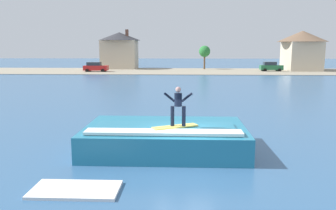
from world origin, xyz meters
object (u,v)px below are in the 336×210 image
at_px(car_near_shore, 96,67).
at_px(tree_tall_bare, 120,44).
at_px(wave_crest, 165,138).
at_px(surfer, 178,104).
at_px(car_far_shore, 271,67).
at_px(house_with_chimney, 120,49).
at_px(surfboard, 175,127).
at_px(house_gabled_white, 302,48).
at_px(tree_short_bushy, 205,52).

relative_size(car_near_shore, tree_tall_bare, 0.67).
distance_m(wave_crest, surfer, 1.95).
relative_size(car_far_shore, house_with_chimney, 0.47).
distance_m(surfboard, house_with_chimney, 62.10).
bearing_deg(surfboard, house_gabled_white, 66.89).
distance_m(wave_crest, tree_tall_bare, 62.21).
bearing_deg(car_far_shore, tree_short_bushy, 155.66).
distance_m(car_far_shore, tree_short_bushy, 13.99).
distance_m(wave_crest, car_far_shore, 55.41).
bearing_deg(car_near_shore, house_gabled_white, 7.68).
bearing_deg(car_near_shore, wave_crest, -72.34).
distance_m(wave_crest, tree_short_bushy, 58.45).
distance_m(car_near_shore, tree_short_bushy, 22.90).
xyz_separation_m(tree_tall_bare, tree_short_bushy, (18.23, -2.53, -1.60)).
distance_m(surfboard, surfer, 0.98).
xyz_separation_m(surfer, house_gabled_white, (23.71, 55.86, 2.23)).
bearing_deg(tree_tall_bare, wave_crest, -77.95).
xyz_separation_m(house_with_chimney, tree_short_bushy, (18.29, -1.63, -0.63)).
bearing_deg(surfer, tree_tall_bare, 102.43).
distance_m(car_far_shore, house_with_chimney, 31.81).
relative_size(surfboard, tree_tall_bare, 0.29).
bearing_deg(tree_short_bushy, car_near_shore, -158.13).
bearing_deg(car_near_shore, house_with_chimney, 74.45).
bearing_deg(house_gabled_white, surfboard, -113.11).
relative_size(wave_crest, tree_short_bushy, 1.45).
bearing_deg(surfer, surfboard, 177.64).
bearing_deg(tree_short_bushy, wave_crest, -95.20).
height_order(wave_crest, surfboard, surfboard).
bearing_deg(car_far_shore, surfboard, -108.00).
height_order(tree_tall_bare, tree_short_bushy, tree_tall_bare).
distance_m(surfboard, tree_short_bushy, 59.16).
xyz_separation_m(car_near_shore, house_with_chimney, (2.81, 10.10, 3.41)).
distance_m(surfboard, car_far_shore, 56.00).
bearing_deg(wave_crest, surfer, -52.90).
bearing_deg(wave_crest, tree_short_bushy, 84.80).
relative_size(car_near_shore, tree_short_bushy, 0.91).
bearing_deg(house_with_chimney, wave_crest, -77.73).
bearing_deg(surfer, wave_crest, 127.10).
height_order(surfboard, house_gabled_white, house_gabled_white).
bearing_deg(house_with_chimney, house_gabled_white, -7.17).
distance_m(car_far_shore, tree_tall_bare, 32.09).
xyz_separation_m(wave_crest, surfer, (0.59, -0.79, 1.68)).
height_order(wave_crest, car_far_shore, car_far_shore).
height_order(wave_crest, house_gabled_white, house_gabled_white).
bearing_deg(wave_crest, car_near_shore, 107.66).
height_order(surfboard, car_near_shore, car_near_shore).
bearing_deg(tree_short_bushy, surfer, -94.55).
bearing_deg(car_far_shore, wave_crest, -108.71).
height_order(house_with_chimney, tree_short_bushy, house_with_chimney).
relative_size(surfer, house_gabled_white, 0.17).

